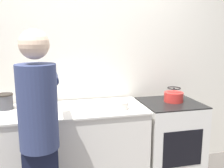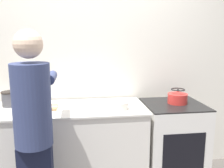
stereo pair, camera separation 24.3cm
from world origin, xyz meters
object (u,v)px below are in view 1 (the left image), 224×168
Objects in this scene: person at (39,129)px; kettle at (174,96)px; cutting_board at (41,110)px; knife at (44,109)px; canister_jar at (5,102)px; oven at (169,140)px.

person is 1.52m from kettle.
kettle reaches higher than cutting_board.
person is 0.55m from knife.
canister_jar is at bearing 175.69° from kettle.
knife is 1.38× the size of canister_jar.
oven is at bearing -157.26° from kettle.
kettle is (1.40, 0.57, 0.04)m from person.
kettle is (1.41, 0.01, 0.06)m from cutting_board.
cutting_board is 1.41m from kettle.
oven is 4.25× the size of kettle.
kettle reaches higher than canister_jar.
oven is 3.07× the size of cutting_board.
person is at bearing -89.35° from cutting_board.
canister_jar is (-0.35, 0.70, 0.05)m from person.
kettle reaches higher than oven.
person reaches higher than canister_jar.
canister_jar is (-1.71, 0.15, 0.52)m from oven.
oven is at bearing -0.34° from cutting_board.
knife is 1.38m from kettle.
person reaches higher than cutting_board.
cutting_board is 1.30× the size of knife.
cutting_board is (-0.01, 0.56, -0.02)m from person.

